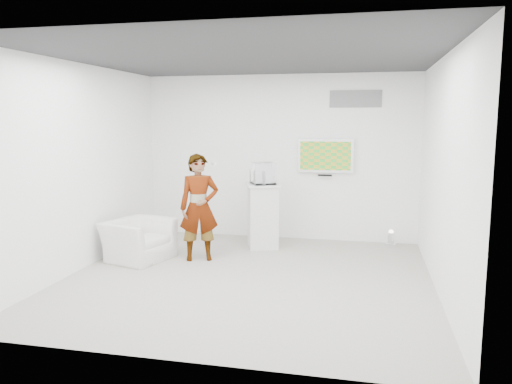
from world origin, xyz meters
The scene contains 10 objects.
room centered at (0.00, 0.00, 1.50)m, with size 5.01×5.01×3.00m.
tv centered at (0.85, 2.45, 1.55)m, with size 1.00×0.08×0.60m, color silver.
logo_decal centered at (1.35, 2.49, 2.55)m, with size 0.90×0.02×0.30m, color slate.
person centered at (-0.96, 0.74, 0.83)m, with size 0.61×0.40×1.67m, color silver.
armchair centered at (-1.91, 0.55, 0.31)m, with size 0.97×0.84×0.63m, color silver.
pedestal centered at (-0.14, 1.71, 0.55)m, with size 0.53×0.53×1.10m, color silver.
floor_uplight centered at (2.02, 2.20, 0.14)m, with size 0.18×0.18×0.29m, color white.
vitrine centered at (-0.14, 1.71, 1.29)m, with size 0.37×0.37×0.37m, color silver.
console centered at (-0.14, 1.71, 1.21)m, with size 0.05×0.16×0.22m, color silver.
wii_remote centered at (-0.78, 0.98, 1.50)m, with size 0.04×0.15×0.04m, color silver.
Camera 1 is at (1.56, -6.54, 2.19)m, focal length 35.00 mm.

